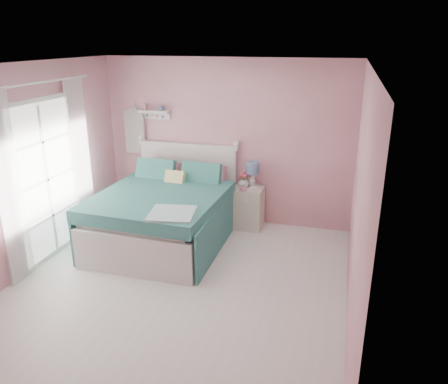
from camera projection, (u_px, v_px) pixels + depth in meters
The scene contains 13 objects.
floor at pixel (177, 287), 5.31m from camera, with size 4.50×4.50×0.00m, color silver.
room_shell at pixel (171, 162), 4.78m from camera, with size 4.50×4.50×4.50m.
bed at pixel (165, 215), 6.38m from camera, with size 1.77×2.20×1.26m.
nightstand at pixel (248, 207), 6.90m from camera, with size 0.45×0.45×0.66m.
table_lamp at pixel (253, 170), 6.74m from camera, with size 0.20×0.20×0.40m.
vase at pixel (244, 182), 6.80m from camera, with size 0.16×0.16×0.17m, color silver.
teacup at pixel (243, 188), 6.66m from camera, with size 0.10×0.10×0.08m, color #CB888D.
roses at pixel (244, 175), 6.75m from camera, with size 0.14×0.11×0.12m.
wall_shelf at pixel (154, 112), 7.02m from camera, with size 0.50×0.15×0.25m.
hanging_dress at pixel (135, 132), 7.21m from camera, with size 0.34×0.03×0.72m, color white.
french_door at pixel (47, 180), 5.81m from camera, with size 0.04×1.32×2.16m.
curtain_near at pixel (8, 191), 5.09m from camera, with size 0.04×0.40×2.32m, color white.
curtain_far at pixel (81, 159), 6.44m from camera, with size 0.04×0.40×2.32m, color white.
Camera 1 is at (1.81, -4.28, 2.87)m, focal length 35.00 mm.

